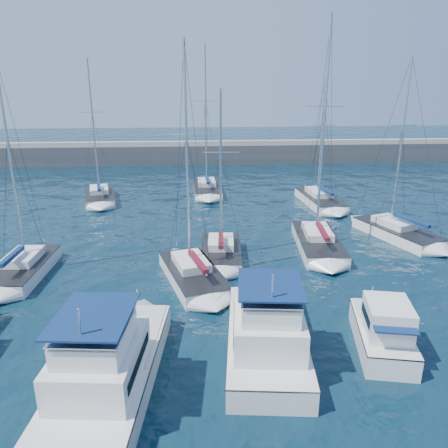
{
  "coord_description": "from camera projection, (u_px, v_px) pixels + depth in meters",
  "views": [
    {
      "loc": [
        -3.43,
        -20.7,
        12.79
      ],
      "look_at": [
        -1.23,
        9.12,
        3.0
      ],
      "focal_mm": 35.0,
      "sensor_mm": 36.0,
      "label": 1
    }
  ],
  "objects": [
    {
      "name": "sailboat_back_a",
      "position": [
        100.0,
        197.0,
        48.74
      ],
      "size": [
        4.54,
        7.88,
        15.51
      ],
      "rotation": [
        0.0,
        0.0,
        0.21
      ],
      "color": "silver",
      "rests_on": "ground"
    },
    {
      "name": "sailboat_back_c",
      "position": [
        320.0,
        200.0,
        47.52
      ],
      "size": [
        3.66,
        8.89,
        13.33
      ],
      "rotation": [
        0.0,
        0.0,
        0.07
      ],
      "color": "silver",
      "rests_on": "ground"
    },
    {
      "name": "breakwater",
      "position": [
        212.0,
        155.0,
        72.79
      ],
      "size": [
        160.0,
        6.0,
        4.45
      ],
      "color": "#424244",
      "rests_on": "ground"
    },
    {
      "name": "sailboat_mid_c",
      "position": [
        221.0,
        253.0,
        32.77
      ],
      "size": [
        3.4,
        6.65,
        12.7
      ],
      "rotation": [
        0.0,
        0.0,
        -0.07
      ],
      "color": "silver",
      "rests_on": "ground"
    },
    {
      "name": "sailboat_mid_a",
      "position": [
        22.0,
        269.0,
        29.99
      ],
      "size": [
        3.4,
        7.29,
        15.11
      ],
      "rotation": [
        0.0,
        0.0,
        -0.05
      ],
      "color": "silver",
      "rests_on": "ground"
    },
    {
      "name": "motor_yacht_stbd_outer",
      "position": [
        383.0,
        333.0,
        21.61
      ],
      "size": [
        3.51,
        5.88,
        3.2
      ],
      "rotation": [
        0.0,
        0.0,
        -0.21
      ],
      "color": "silver",
      "rests_on": "ground"
    },
    {
      "name": "motor_yacht_stbd_inner",
      "position": [
        267.0,
        335.0,
        21.06
      ],
      "size": [
        4.77,
        9.41,
        4.69
      ],
      "rotation": [
        0.0,
        0.0,
        -0.11
      ],
      "color": "silver",
      "rests_on": "ground"
    },
    {
      "name": "motor_yacht_port_inner",
      "position": [
        107.0,
        369.0,
        18.6
      ],
      "size": [
        4.83,
        10.3,
        4.69
      ],
      "rotation": [
        0.0,
        0.0,
        -0.11
      ],
      "color": "silver",
      "rests_on": "ground"
    },
    {
      "name": "sailboat_mid_b",
      "position": [
        193.0,
        274.0,
        29.14
      ],
      "size": [
        4.99,
        8.09,
        15.57
      ],
      "rotation": [
        0.0,
        0.0,
        0.27
      ],
      "color": "silver",
      "rests_on": "ground"
    },
    {
      "name": "ground",
      "position": [
        259.0,
        327.0,
        23.83
      ],
      "size": [
        220.0,
        220.0,
        0.0
      ],
      "primitive_type": "plane",
      "color": "black",
      "rests_on": "ground"
    },
    {
      "name": "sailboat_back_b",
      "position": [
        207.0,
        189.0,
        52.29
      ],
      "size": [
        3.32,
        8.11,
        17.18
      ],
      "rotation": [
        0.0,
        0.0,
        0.02
      ],
      "color": "silver",
      "rests_on": "ground"
    },
    {
      "name": "sailboat_mid_e",
      "position": [
        397.0,
        232.0,
        37.33
      ],
      "size": [
        5.56,
        8.64,
        15.06
      ],
      "rotation": [
        0.0,
        0.0,
        0.34
      ],
      "color": "silver",
      "rests_on": "ground"
    },
    {
      "name": "sailboat_mid_d",
      "position": [
        318.0,
        242.0,
        34.97
      ],
      "size": [
        3.98,
        8.86,
        17.77
      ],
      "rotation": [
        0.0,
        0.0,
        -0.1
      ],
      "color": "silver",
      "rests_on": "ground"
    }
  ]
}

